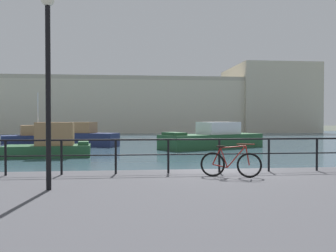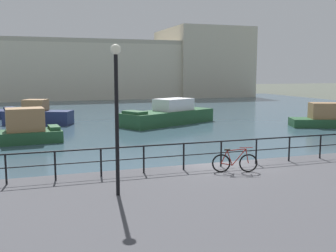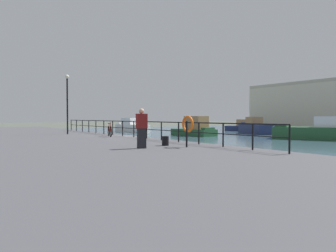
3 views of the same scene
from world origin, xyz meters
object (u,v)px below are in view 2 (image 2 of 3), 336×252
at_px(moored_green_narrowboat, 330,118).
at_px(parked_bicycle, 235,162).
at_px(moored_small_launch, 169,115).
at_px(quay_lamp_post, 116,100).
at_px(harbor_building, 110,69).
at_px(moored_white_yacht, 38,115).
at_px(moored_cabin_cruiser, 21,130).

xyz_separation_m(moored_green_narrowboat, parked_bicycle, (-16.74, -14.26, 0.47)).
distance_m(moored_green_narrowboat, moored_small_launch, 13.98).
bearing_deg(moored_small_launch, quay_lamp_post, 40.68).
relative_size(harbor_building, moored_white_yacht, 10.28).
xyz_separation_m(harbor_building, parked_bicycle, (-6.44, -60.53, -3.91)).
relative_size(moored_small_launch, moored_cabin_cruiser, 1.71).
bearing_deg(moored_white_yacht, moored_green_narrowboat, -178.71).
xyz_separation_m(moored_cabin_cruiser, parked_bicycle, (8.09, -14.50, 0.38)).
bearing_deg(harbor_building, moored_green_narrowboat, -77.44).
relative_size(harbor_building, quay_lamp_post, 13.59).
relative_size(moored_green_narrowboat, moored_white_yacht, 1.13).
bearing_deg(moored_cabin_cruiser, harbor_building, 67.54).
bearing_deg(moored_small_launch, moored_cabin_cruiser, -0.73).
bearing_deg(parked_bicycle, moored_small_launch, 95.23).
xyz_separation_m(moored_small_launch, moored_cabin_cruiser, (-12.35, -6.04, 0.02)).
height_order(moored_green_narrowboat, quay_lamp_post, quay_lamp_post).
height_order(moored_green_narrowboat, moored_white_yacht, moored_white_yacht).
xyz_separation_m(moored_small_launch, parked_bicycle, (-4.25, -20.53, 0.40)).
xyz_separation_m(moored_white_yacht, parked_bicycle, (6.96, -23.94, 0.40)).
relative_size(harbor_building, moored_small_launch, 6.56).
xyz_separation_m(harbor_building, moored_cabin_cruiser, (-14.53, -46.03, -4.28)).
xyz_separation_m(moored_white_yacht, quay_lamp_post, (2.11, -25.33, 3.00)).
xyz_separation_m(moored_cabin_cruiser, quay_lamp_post, (3.25, -15.88, 2.97)).
bearing_deg(moored_green_narrowboat, parked_bicycle, -118.47).
bearing_deg(moored_green_narrowboat, moored_white_yacht, 178.89).
bearing_deg(harbor_building, moored_small_launch, -93.13).
xyz_separation_m(moored_green_narrowboat, moored_white_yacht, (-23.70, 9.68, 0.07)).
bearing_deg(moored_small_launch, moored_white_yacht, -43.68).
bearing_deg(quay_lamp_post, parked_bicycle, 15.99).
height_order(harbor_building, moored_green_narrowboat, harbor_building).
distance_m(harbor_building, quay_lamp_post, 62.95).
bearing_deg(harbor_building, quay_lamp_post, -100.33).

